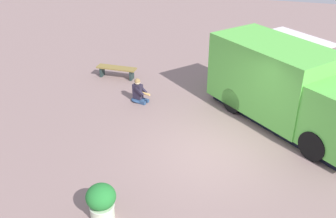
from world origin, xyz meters
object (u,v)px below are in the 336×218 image
at_px(food_truck, 287,89).
at_px(planter_flowering_near, 101,201).
at_px(plaza_bench, 117,70).
at_px(person_customer, 139,93).

bearing_deg(food_truck, planter_flowering_near, 145.74).
relative_size(food_truck, planter_flowering_near, 6.35).
bearing_deg(plaza_bench, planter_flowering_near, -159.60).
distance_m(food_truck, plaza_bench, 6.85).
distance_m(person_customer, plaza_bench, 2.35).
bearing_deg(food_truck, plaza_bench, 74.85).
xyz_separation_m(food_truck, person_customer, (0.03, 4.98, -0.84)).
distance_m(food_truck, person_customer, 5.05).
bearing_deg(planter_flowering_near, person_customer, 11.70).
bearing_deg(plaza_bench, food_truck, -105.15).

